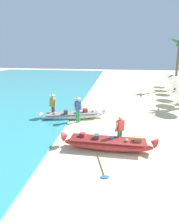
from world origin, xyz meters
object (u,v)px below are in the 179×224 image
boat_red_foreground (108,144)px  paddle (102,168)px  boat_white_midground (73,115)px  person_vendor_assistant (53,104)px  person_tourist_customer (120,129)px  palm_tree_far_behind (179,48)px  person_vendor_hatted (78,108)px

boat_red_foreground → paddle: size_ratio=2.71×
boat_white_midground → person_vendor_assistant: (-1.48, 0.08, 0.78)m
boat_white_midground → person_tourist_customer: (3.22, -3.51, 0.67)m
person_tourist_customer → palm_tree_far_behind: 17.29m
boat_red_foreground → person_tourist_customer: (0.57, 0.42, 0.62)m
boat_white_midground → person_tourist_customer: size_ratio=2.83×
person_vendor_assistant → palm_tree_far_behind: 16.92m
person_tourist_customer → person_vendor_assistant: person_vendor_assistant is taller
boat_red_foreground → palm_tree_far_behind: palm_tree_far_behind is taller
boat_red_foreground → palm_tree_far_behind: bearing=65.1°
boat_white_midground → person_vendor_hatted: size_ratio=2.57×
boat_red_foreground → person_vendor_hatted: bearing=122.9°
boat_white_midground → palm_tree_far_behind: 16.21m
palm_tree_far_behind → paddle: 19.61m
boat_white_midground → person_tourist_customer: 4.81m
palm_tree_far_behind → paddle: bearing=-113.2°
boat_red_foreground → palm_tree_far_behind: size_ratio=0.76×
person_tourist_customer → palm_tree_far_behind: bearing=66.2°
person_tourist_customer → palm_tree_far_behind: size_ratio=0.26×
person_tourist_customer → person_vendor_assistant: 5.92m
person_vendor_assistant → paddle: size_ratio=1.03×
boat_red_foreground → person_vendor_assistant: (-4.13, 4.01, 0.73)m
person_tourist_customer → paddle: size_ratio=0.94×
boat_red_foreground → person_tourist_customer: person_tourist_customer is taller
person_vendor_hatted → boat_white_midground: bearing=129.7°
person_vendor_hatted → person_tourist_customer: 4.01m
boat_red_foreground → person_vendor_assistant: size_ratio=2.63×
person_vendor_hatted → person_vendor_assistant: size_ratio=1.01×
person_vendor_assistant → paddle: bearing=-54.7°
palm_tree_far_behind → paddle: size_ratio=3.59×
boat_red_foreground → boat_white_midground: size_ratio=1.02×
boat_red_foreground → person_vendor_hatted: person_vendor_hatted is taller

